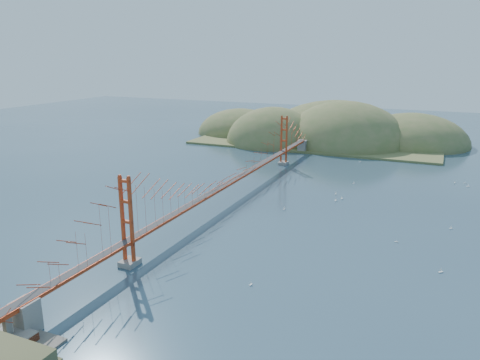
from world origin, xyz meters
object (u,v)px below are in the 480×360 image
at_px(sailboat_2, 396,241).
at_px(sailboat_1, 336,200).
at_px(sailboat_0, 284,209).
at_px(bridge, 231,162).
at_px(fort, 14,337).

distance_m(sailboat_2, sailboat_1, 19.66).
xyz_separation_m(sailboat_1, sailboat_0, (-6.95, -8.37, -0.01)).
bearing_deg(bridge, sailboat_2, -16.58).
bearing_deg(sailboat_1, sailboat_2, -51.98).
xyz_separation_m(bridge, sailboat_1, (17.83, 6.57, -6.85)).
distance_m(fort, sailboat_1, 57.28).
distance_m(bridge, sailboat_0, 12.99).
xyz_separation_m(fort, sailboat_0, (10.49, 46.19, -0.52)).
bearing_deg(sailboat_1, bridge, -159.76).
bearing_deg(sailboat_2, sailboat_1, 128.02).
xyz_separation_m(sailboat_2, sailboat_0, (-19.05, 7.12, 0.01)).
height_order(bridge, sailboat_1, bridge).
bearing_deg(fort, bridge, 90.48).
relative_size(fort, sailboat_2, 6.65).
height_order(bridge, sailboat_0, bridge).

